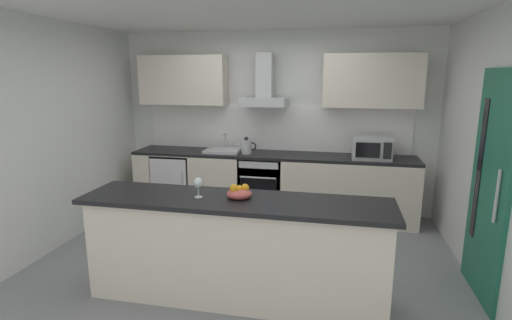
{
  "coord_description": "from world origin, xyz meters",
  "views": [
    {
      "loc": [
        0.92,
        -3.86,
        2.0
      ],
      "look_at": [
        0.02,
        0.37,
        1.05
      ],
      "focal_mm": 27.6,
      "sensor_mm": 36.0,
      "label": 1
    }
  ],
  "objects_px": {
    "kettle": "(246,146)",
    "fruit_bowl": "(239,193)",
    "range_hood": "(264,89)",
    "oven": "(262,184)",
    "wine_glass": "(198,184)",
    "microwave": "(372,148)",
    "sink": "(223,150)",
    "refrigerator": "(176,181)"
  },
  "relations": [
    {
      "from": "kettle",
      "to": "fruit_bowl",
      "type": "relative_size",
      "value": 1.31
    },
    {
      "from": "kettle",
      "to": "fruit_bowl",
      "type": "distance_m",
      "value": 2.16
    },
    {
      "from": "range_hood",
      "to": "oven",
      "type": "bearing_deg",
      "value": -90.0
    },
    {
      "from": "range_hood",
      "to": "wine_glass",
      "type": "bearing_deg",
      "value": -93.28
    },
    {
      "from": "microwave",
      "to": "kettle",
      "type": "bearing_deg",
      "value": -179.8
    },
    {
      "from": "microwave",
      "to": "range_hood",
      "type": "height_order",
      "value": "range_hood"
    },
    {
      "from": "microwave",
      "to": "fruit_bowl",
      "type": "bearing_deg",
      "value": -120.55
    },
    {
      "from": "sink",
      "to": "range_hood",
      "type": "height_order",
      "value": "range_hood"
    },
    {
      "from": "sink",
      "to": "kettle",
      "type": "distance_m",
      "value": 0.36
    },
    {
      "from": "refrigerator",
      "to": "sink",
      "type": "relative_size",
      "value": 1.7
    },
    {
      "from": "range_hood",
      "to": "fruit_bowl",
      "type": "xyz_separation_m",
      "value": [
        0.22,
        -2.28,
        -0.8
      ]
    },
    {
      "from": "oven",
      "to": "range_hood",
      "type": "distance_m",
      "value": 1.33
    },
    {
      "from": "sink",
      "to": "kettle",
      "type": "height_order",
      "value": "sink"
    },
    {
      "from": "kettle",
      "to": "range_hood",
      "type": "relative_size",
      "value": 0.4
    },
    {
      "from": "oven",
      "to": "refrigerator",
      "type": "bearing_deg",
      "value": -179.88
    },
    {
      "from": "sink",
      "to": "fruit_bowl",
      "type": "height_order",
      "value": "sink"
    },
    {
      "from": "microwave",
      "to": "oven",
      "type": "bearing_deg",
      "value": 178.91
    },
    {
      "from": "refrigerator",
      "to": "wine_glass",
      "type": "height_order",
      "value": "wine_glass"
    },
    {
      "from": "fruit_bowl",
      "to": "kettle",
      "type": "bearing_deg",
      "value": 101.67
    },
    {
      "from": "microwave",
      "to": "fruit_bowl",
      "type": "distance_m",
      "value": 2.47
    },
    {
      "from": "oven",
      "to": "wine_glass",
      "type": "height_order",
      "value": "wine_glass"
    },
    {
      "from": "sink",
      "to": "microwave",
      "type": "bearing_deg",
      "value": -1.09
    },
    {
      "from": "oven",
      "to": "kettle",
      "type": "height_order",
      "value": "kettle"
    },
    {
      "from": "oven",
      "to": "fruit_bowl",
      "type": "height_order",
      "value": "fruit_bowl"
    },
    {
      "from": "oven",
      "to": "fruit_bowl",
      "type": "bearing_deg",
      "value": -84.3
    },
    {
      "from": "refrigerator",
      "to": "sink",
      "type": "xyz_separation_m",
      "value": [
        0.74,
        0.01,
        0.5
      ]
    },
    {
      "from": "oven",
      "to": "sink",
      "type": "xyz_separation_m",
      "value": [
        -0.57,
        0.01,
        0.47
      ]
    },
    {
      "from": "refrigerator",
      "to": "fruit_bowl",
      "type": "xyz_separation_m",
      "value": [
        1.53,
        -2.15,
        0.57
      ]
    },
    {
      "from": "microwave",
      "to": "fruit_bowl",
      "type": "relative_size",
      "value": 2.27
    },
    {
      "from": "kettle",
      "to": "fruit_bowl",
      "type": "bearing_deg",
      "value": -78.33
    },
    {
      "from": "refrigerator",
      "to": "wine_glass",
      "type": "relative_size",
      "value": 4.78
    },
    {
      "from": "wine_glass",
      "to": "fruit_bowl",
      "type": "distance_m",
      "value": 0.36
    },
    {
      "from": "refrigerator",
      "to": "kettle",
      "type": "bearing_deg",
      "value": -1.63
    },
    {
      "from": "microwave",
      "to": "sink",
      "type": "relative_size",
      "value": 1.0
    },
    {
      "from": "microwave",
      "to": "wine_glass",
      "type": "bearing_deg",
      "value": -126.25
    },
    {
      "from": "oven",
      "to": "microwave",
      "type": "height_order",
      "value": "microwave"
    },
    {
      "from": "range_hood",
      "to": "wine_glass",
      "type": "relative_size",
      "value": 4.05
    },
    {
      "from": "kettle",
      "to": "wine_glass",
      "type": "height_order",
      "value": "kettle"
    },
    {
      "from": "wine_glass",
      "to": "range_hood",
      "type": "bearing_deg",
      "value": 86.72
    },
    {
      "from": "wine_glass",
      "to": "oven",
      "type": "bearing_deg",
      "value": 86.53
    },
    {
      "from": "sink",
      "to": "wine_glass",
      "type": "xyz_separation_m",
      "value": [
        0.44,
        -2.23,
        0.14
      ]
    },
    {
      "from": "kettle",
      "to": "range_hood",
      "type": "height_order",
      "value": "range_hood"
    }
  ]
}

